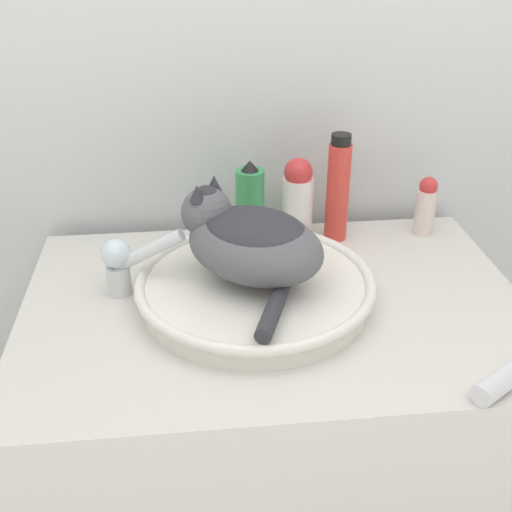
% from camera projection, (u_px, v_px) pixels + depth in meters
% --- Properties ---
extents(wall_back, '(8.00, 0.05, 2.40)m').
position_uv_depth(wall_back, '(253.00, 77.00, 1.34)').
color(wall_back, silver).
rests_on(wall_back, ground_plane).
extents(vanity_counter, '(0.92, 0.63, 0.88)m').
position_uv_depth(vanity_counter, '(272.00, 473.00, 1.39)').
color(vanity_counter, beige).
rests_on(vanity_counter, ground_plane).
extents(sink_basin, '(0.44, 0.44, 0.05)m').
position_uv_depth(sink_basin, '(255.00, 287.00, 1.16)').
color(sink_basin, white).
rests_on(sink_basin, vanity_counter).
extents(cat, '(0.31, 0.36, 0.16)m').
position_uv_depth(cat, '(249.00, 239.00, 1.12)').
color(cat, '#56565B').
rests_on(cat, sink_basin).
extents(faucet, '(0.16, 0.07, 0.14)m').
position_uv_depth(faucet, '(124.00, 261.00, 1.16)').
color(faucet, silver).
rests_on(faucet, vanity_counter).
extents(spray_bottle_trigger, '(0.06, 0.06, 0.19)m').
position_uv_depth(spray_bottle_trigger, '(250.00, 205.00, 1.34)').
color(spray_bottle_trigger, '#338C4C').
rests_on(spray_bottle_trigger, vanity_counter).
extents(lotion_bottle_white, '(0.07, 0.07, 0.18)m').
position_uv_depth(lotion_bottle_white, '(297.00, 200.00, 1.34)').
color(lotion_bottle_white, white).
rests_on(lotion_bottle_white, vanity_counter).
extents(shampoo_bottle_tall, '(0.05, 0.05, 0.23)m').
position_uv_depth(shampoo_bottle_tall, '(338.00, 189.00, 1.34)').
color(shampoo_bottle_tall, '#DB3D33').
rests_on(shampoo_bottle_tall, vanity_counter).
extents(deodorant_stick, '(0.04, 0.04, 0.13)m').
position_uv_depth(deodorant_stick, '(426.00, 206.00, 1.38)').
color(deodorant_stick, silver).
rests_on(deodorant_stick, vanity_counter).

